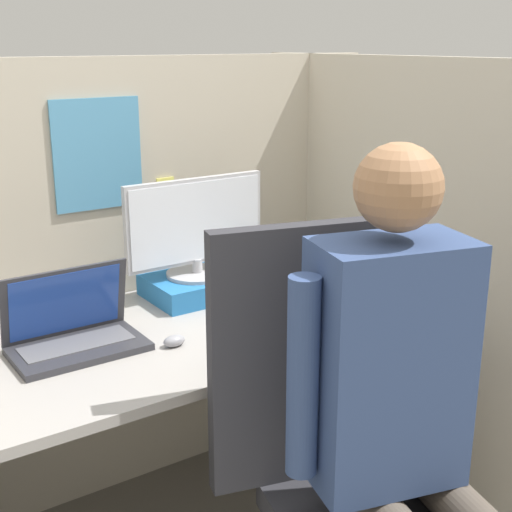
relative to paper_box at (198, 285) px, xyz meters
The scene contains 11 objects.
cubicle_panel_back 0.29m from the paper_box, 138.36° to the left, with size 2.13×0.05×1.54m.
cubicle_panel_right 0.69m from the paper_box, 25.19° to the right, with size 0.04×1.42×1.54m.
desk 0.37m from the paper_box, 134.95° to the right, with size 1.63×0.77×0.74m.
paper_box is the anchor object (origin of this frame).
monitor 0.20m from the paper_box, 90.00° to the left, with size 0.51×0.21×0.33m.
laptop 0.54m from the paper_box, 159.51° to the right, with size 0.37×0.22×0.23m.
mouse 0.43m from the paper_box, 129.00° to the right, with size 0.07×0.04×0.03m.
stapler 0.56m from the paper_box, 14.47° to the right, with size 0.04×0.17×0.05m.
carrot_toy 0.46m from the paper_box, 76.29° to the right, with size 0.05×0.14×0.05m.
office_chair 0.90m from the paper_box, 96.92° to the right, with size 0.57×0.61×1.17m.
person 1.04m from the paper_box, 93.37° to the right, with size 0.47×0.48×1.39m.
Camera 1 is at (-0.92, -1.41, 1.59)m, focal length 50.00 mm.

